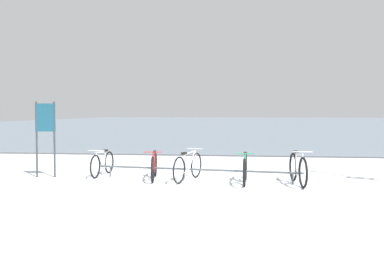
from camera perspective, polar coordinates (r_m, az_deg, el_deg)
name	(u,v)px	position (r m, az deg, el deg)	size (l,w,h in m)	color
ground	(227,124)	(60.79, 4.73, 0.54)	(80.00, 132.00, 0.08)	silver
bike_rack	(196,170)	(10.91, 0.61, -5.65)	(5.31, 0.76, 0.31)	#4C5156
bicycle_0	(102,164)	(11.94, -11.97, -4.70)	(0.46, 1.58, 0.74)	black
bicycle_1	(154,166)	(11.09, -5.13, -5.14)	(0.46, 1.66, 0.77)	black
bicycle_2	(188,167)	(10.86, -0.53, -5.21)	(0.63, 1.68, 0.79)	black
bicycle_3	(245,169)	(10.54, 7.16, -5.49)	(0.46, 1.67, 0.79)	black
bicycle_4	(298,169)	(10.58, 14.07, -5.37)	(0.46, 1.71, 0.85)	black
info_sign	(45,126)	(12.00, -19.14, 0.27)	(0.55, 0.06, 2.03)	#33383D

